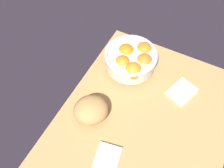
{
  "coord_description": "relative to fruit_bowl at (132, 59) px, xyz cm",
  "views": [
    {
      "loc": [
        -43.85,
        -8.65,
        91.03
      ],
      "look_at": [
        7.57,
        17.96,
        5.0
      ],
      "focal_mm": 39.84,
      "sensor_mm": 36.0,
      "label": 1
    }
  ],
  "objects": [
    {
      "name": "fruit_bowl",
      "position": [
        0.0,
        0.0,
        0.0
      ],
      "size": [
        23.19,
        23.19,
        11.76
      ],
      "color": "silver",
      "rests_on": "ground"
    },
    {
      "name": "napkin_spare",
      "position": [
        -1.15,
        -24.85,
        -6.55
      ],
      "size": [
        14.01,
        12.49,
        1.08
      ],
      "primitive_type": "cube",
      "rotation": [
        0.0,
        0.0,
        -0.34
      ],
      "color": "silver",
      "rests_on": "ground"
    },
    {
      "name": "napkin_folded",
      "position": [
        -42.35,
        -9.94,
        -6.55
      ],
      "size": [
        13.71,
        10.92,
        1.08
      ],
      "primitive_type": "cube",
      "rotation": [
        0.0,
        0.0,
        0.19
      ],
      "color": "#B9BAC0",
      "rests_on": "ground"
    },
    {
      "name": "ground_plane",
      "position": [
        -21.85,
        -15.59,
        -8.59
      ],
      "size": [
        83.06,
        65.46,
        3.0
      ],
      "primitive_type": "cube",
      "color": "tan"
    },
    {
      "name": "bread_loaf",
      "position": [
        -28.63,
        4.16,
        -2.57
      ],
      "size": [
        18.83,
        18.89,
        9.05
      ],
      "primitive_type": "ellipsoid",
      "rotation": [
        0.0,
        0.0,
        2.31
      ],
      "color": "#B7874C",
      "rests_on": "ground"
    }
  ]
}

